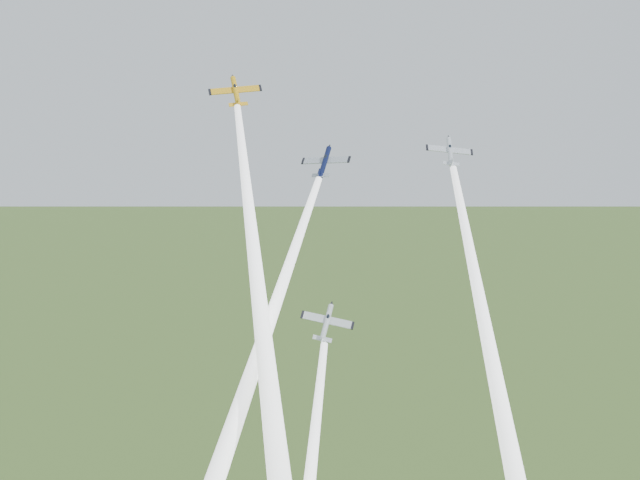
{
  "coord_description": "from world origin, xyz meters",
  "views": [
    {
      "loc": [
        16.93,
        -109.51,
        107.84
      ],
      "look_at": [
        0.0,
        -6.0,
        92.0
      ],
      "focal_mm": 45.0,
      "sensor_mm": 36.0,
      "label": 1
    }
  ],
  "objects_px": {
    "plane_navy": "(325,162)",
    "plane_silver_low": "(327,323)",
    "plane_yellow": "(236,92)",
    "plane_silver_right": "(450,151)"
  },
  "relations": [
    {
      "from": "plane_navy",
      "to": "plane_silver_right",
      "type": "relative_size",
      "value": 1.06
    },
    {
      "from": "plane_yellow",
      "to": "plane_navy",
      "type": "relative_size",
      "value": 1.09
    },
    {
      "from": "plane_yellow",
      "to": "plane_silver_right",
      "type": "bearing_deg",
      "value": -20.69
    },
    {
      "from": "plane_yellow",
      "to": "plane_navy",
      "type": "distance_m",
      "value": 17.64
    },
    {
      "from": "plane_silver_low",
      "to": "plane_yellow",
      "type": "bearing_deg",
      "value": 133.87
    },
    {
      "from": "plane_yellow",
      "to": "plane_silver_low",
      "type": "xyz_separation_m",
      "value": [
        15.9,
        -15.52,
        -30.09
      ]
    },
    {
      "from": "plane_yellow",
      "to": "plane_silver_right",
      "type": "height_order",
      "value": "plane_yellow"
    },
    {
      "from": "plane_yellow",
      "to": "plane_navy",
      "type": "xyz_separation_m",
      "value": [
        13.89,
        -4.47,
        -9.91
      ]
    },
    {
      "from": "plane_navy",
      "to": "plane_silver_low",
      "type": "relative_size",
      "value": 1.02
    },
    {
      "from": "plane_yellow",
      "to": "plane_silver_low",
      "type": "relative_size",
      "value": 1.11
    }
  ]
}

